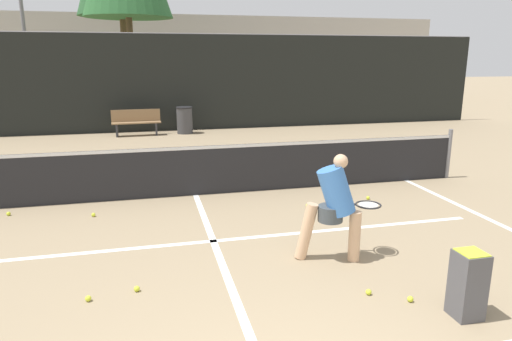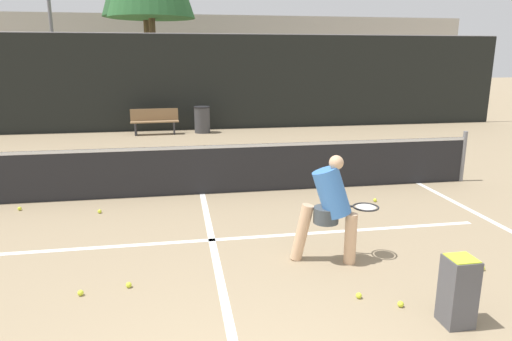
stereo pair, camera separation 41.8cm
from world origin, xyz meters
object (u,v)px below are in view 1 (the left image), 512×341
object	(u,v)px
player_practicing	(334,204)
ball_hopper	(468,283)
courtside_bench	(136,122)
parked_car	(255,103)
trash_bin	(185,120)

from	to	relation	value
player_practicing	ball_hopper	distance (m)	1.81
courtside_bench	ball_hopper	bearing A→B (deg)	-77.02
parked_car	trash_bin	bearing A→B (deg)	-134.22
trash_bin	parked_car	bearing A→B (deg)	45.78
ball_hopper	courtside_bench	bearing A→B (deg)	105.52
ball_hopper	trash_bin	xyz separation A→B (m)	(-1.76, 12.21, 0.09)
ball_hopper	trash_bin	size ratio (longest dim) A/B	0.78
ball_hopper	parked_car	size ratio (longest dim) A/B	0.15
ball_hopper	trash_bin	world-z (taller)	trash_bin
trash_bin	ball_hopper	bearing A→B (deg)	-81.77
courtside_bench	parked_car	distance (m)	6.02
player_practicing	trash_bin	bearing A→B (deg)	114.15
player_practicing	parked_car	distance (m)	14.22
player_practicing	trash_bin	distance (m)	10.67
player_practicing	parked_car	size ratio (longest dim) A/B	0.31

